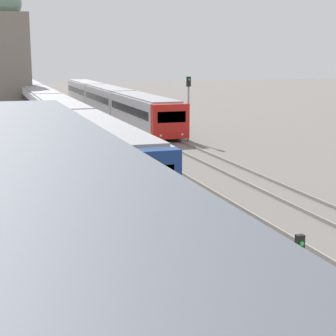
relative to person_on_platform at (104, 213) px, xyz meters
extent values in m
cube|color=#4C515B|center=(-1.97, -1.31, 2.22)|extent=(4.00, 22.36, 0.20)
cube|color=black|center=(-0.01, -1.31, 2.00)|extent=(0.08, 22.36, 0.24)
cylinder|color=#47474C|center=(-1.97, -1.31, 0.57)|extent=(0.16, 0.16, 3.11)
cylinder|color=#47474C|center=(-1.97, 7.64, 0.57)|extent=(0.16, 0.16, 3.11)
cylinder|color=#2D2D33|center=(-0.10, 0.04, -0.56)|extent=(0.14, 0.14, 0.85)
cylinder|color=#2D2D33|center=(0.10, 0.04, -0.56)|extent=(0.14, 0.14, 0.85)
cube|color=#2D6638|center=(0.00, 0.04, 0.16)|extent=(0.40, 0.22, 0.60)
sphere|color=tan|center=(0.00, 0.04, 0.57)|extent=(0.22, 0.22, 0.22)
cube|color=#236B47|center=(0.00, -0.16, 0.18)|extent=(0.30, 0.18, 0.40)
cube|color=navy|center=(2.29, 4.15, -0.32)|extent=(2.68, 0.70, 2.53)
cube|color=black|center=(2.29, 3.82, 0.03)|extent=(2.09, 0.04, 0.81)
sphere|color=#EFEACC|center=(1.49, 3.81, -1.29)|extent=(0.16, 0.16, 0.16)
sphere|color=#EFEACC|center=(3.09, 3.81, -1.29)|extent=(0.16, 0.16, 0.16)
cube|color=#B7B7BC|center=(2.29, 11.57, -0.32)|extent=(2.68, 14.13, 2.53)
cube|color=gray|center=(2.29, 11.57, 1.00)|extent=(2.36, 13.85, 0.12)
cube|color=black|center=(2.29, 11.57, -0.05)|extent=(2.70, 13.00, 0.66)
cylinder|color=black|center=(1.15, 6.97, -1.51)|extent=(0.12, 0.70, 0.70)
cylinder|color=black|center=(3.43, 6.97, -1.51)|extent=(0.12, 0.70, 0.70)
cylinder|color=black|center=(1.15, 16.16, -1.51)|extent=(0.12, 0.70, 0.70)
cylinder|color=black|center=(3.43, 16.16, -1.51)|extent=(0.12, 0.70, 0.70)
cube|color=#B7B7BC|center=(2.29, 26.05, -0.32)|extent=(2.68, 14.13, 2.53)
cube|color=gray|center=(2.29, 26.05, 1.00)|extent=(2.36, 13.85, 0.12)
cube|color=black|center=(2.29, 26.05, -0.05)|extent=(2.70, 13.00, 0.66)
cylinder|color=black|center=(1.15, 21.46, -1.51)|extent=(0.12, 0.70, 0.70)
cylinder|color=black|center=(3.43, 21.46, -1.51)|extent=(0.12, 0.70, 0.70)
cylinder|color=black|center=(1.15, 30.64, -1.51)|extent=(0.12, 0.70, 0.70)
cylinder|color=black|center=(3.43, 30.64, -1.51)|extent=(0.12, 0.70, 0.70)
cube|color=#B7B7BC|center=(2.29, 40.53, -0.32)|extent=(2.68, 14.13, 2.53)
cube|color=gray|center=(2.29, 40.53, 1.00)|extent=(2.36, 13.85, 0.12)
cube|color=black|center=(2.29, 40.53, -0.05)|extent=(2.70, 13.00, 0.66)
cylinder|color=black|center=(1.15, 35.94, -1.51)|extent=(0.12, 0.70, 0.70)
cylinder|color=black|center=(3.43, 35.94, -1.51)|extent=(0.12, 0.70, 0.70)
cylinder|color=black|center=(1.15, 45.13, -1.51)|extent=(0.12, 0.70, 0.70)
cylinder|color=black|center=(3.43, 45.13, -1.51)|extent=(0.12, 0.70, 0.70)
cube|color=#B7B7BC|center=(2.29, 55.02, -0.32)|extent=(2.68, 14.13, 2.53)
cube|color=gray|center=(2.29, 55.02, 1.00)|extent=(2.36, 13.85, 0.12)
cube|color=black|center=(2.29, 55.02, -0.05)|extent=(2.70, 13.00, 0.66)
cylinder|color=black|center=(1.15, 50.42, -1.51)|extent=(0.12, 0.70, 0.70)
cylinder|color=black|center=(3.43, 50.42, -1.51)|extent=(0.12, 0.70, 0.70)
cylinder|color=black|center=(1.15, 59.61, -1.51)|extent=(0.12, 0.70, 0.70)
cylinder|color=black|center=(3.43, 59.61, -1.51)|extent=(0.12, 0.70, 0.70)
cube|color=red|center=(9.49, 22.73, -0.37)|extent=(2.66, 0.70, 2.44)
cube|color=black|center=(9.49, 22.40, -0.03)|extent=(2.08, 0.04, 0.78)
sphere|color=#EFEACC|center=(8.69, 22.39, -1.29)|extent=(0.16, 0.16, 0.16)
sphere|color=#EFEACC|center=(10.29, 22.39, -1.29)|extent=(0.16, 0.16, 0.16)
cube|color=#B7B7BC|center=(9.49, 29.56, -0.37)|extent=(2.66, 12.95, 2.44)
cube|color=gray|center=(9.49, 29.56, 0.91)|extent=(2.34, 12.69, 0.12)
cube|color=black|center=(9.49, 29.56, -0.10)|extent=(2.68, 11.91, 0.63)
cylinder|color=black|center=(8.36, 25.35, -1.51)|extent=(0.12, 0.70, 0.70)
cylinder|color=black|center=(10.62, 25.35, -1.51)|extent=(0.12, 0.70, 0.70)
cylinder|color=black|center=(8.36, 33.76, -1.51)|extent=(0.12, 0.70, 0.70)
cylinder|color=black|center=(10.62, 33.76, -1.51)|extent=(0.12, 0.70, 0.70)
cube|color=#B7B7BC|center=(9.49, 42.85, -0.37)|extent=(2.66, 12.95, 2.44)
cube|color=gray|center=(9.49, 42.85, 0.91)|extent=(2.34, 12.69, 0.12)
cube|color=black|center=(9.49, 42.85, -0.10)|extent=(2.68, 11.91, 0.63)
cylinder|color=black|center=(8.36, 38.65, -1.51)|extent=(0.12, 0.70, 0.70)
cylinder|color=black|center=(10.62, 38.65, -1.51)|extent=(0.12, 0.70, 0.70)
cylinder|color=black|center=(8.36, 47.06, -1.51)|extent=(0.12, 0.70, 0.70)
cylinder|color=black|center=(10.62, 47.06, -1.51)|extent=(0.12, 0.70, 0.70)
cube|color=#B7B7BC|center=(9.49, 56.15, -0.37)|extent=(2.66, 12.95, 2.44)
cube|color=gray|center=(9.49, 56.15, 0.91)|extent=(2.34, 12.69, 0.12)
cube|color=black|center=(9.49, 56.15, -0.10)|extent=(2.68, 11.91, 0.63)
cylinder|color=black|center=(8.36, 51.94, -1.51)|extent=(0.12, 0.70, 0.70)
cylinder|color=black|center=(10.62, 51.94, -1.51)|extent=(0.12, 0.70, 0.70)
cylinder|color=black|center=(8.36, 60.36, -1.51)|extent=(0.12, 0.70, 0.70)
cylinder|color=black|center=(10.62, 60.36, -1.51)|extent=(0.12, 0.70, 0.70)
cylinder|color=black|center=(3.88, -3.66, -1.05)|extent=(0.10, 0.10, 1.61)
cube|color=black|center=(3.88, -3.66, -0.07)|extent=(0.20, 0.14, 0.36)
sphere|color=green|center=(3.88, -3.75, -0.07)|extent=(0.11, 0.11, 0.11)
cylinder|color=gray|center=(10.96, 23.02, 0.43)|extent=(0.14, 0.14, 4.58)
cube|color=black|center=(10.96, 23.02, 2.37)|extent=(0.28, 0.20, 0.70)
sphere|color=green|center=(10.96, 22.90, 2.51)|extent=(0.14, 0.14, 0.14)
cube|color=slate|center=(-0.17, 48.23, 3.35)|extent=(4.50, 4.50, 10.42)
sphere|color=slate|center=(-0.17, 48.23, 9.51)|extent=(3.46, 3.46, 3.46)
camera|label=1|loc=(-2.94, -14.54, 4.22)|focal=60.00mm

